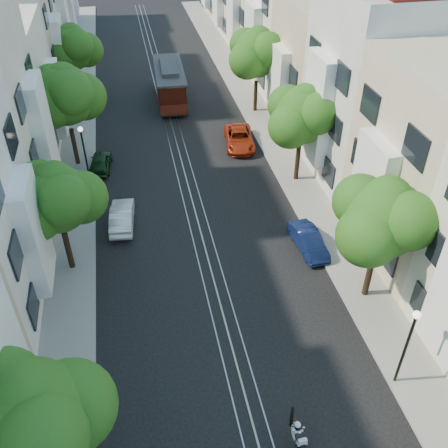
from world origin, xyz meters
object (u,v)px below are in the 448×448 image
lamp_east (409,337)px  lamp_west (84,148)px  parked_car_e_mid (308,241)px  tree_w_a (30,423)px  parked_car_e_far (239,138)px  tree_e_b (384,220)px  tree_e_c (303,117)px  tree_w_c (65,96)px  tree_e_d (258,54)px  sportbike_rider (298,436)px  tree_w_d (73,49)px  cable_car (170,82)px  parked_car_w_mid (122,216)px  tree_w_b (57,200)px  parked_car_w_far (100,162)px

lamp_east → lamp_west: (-12.60, 18.00, 0.00)m
lamp_east → parked_car_e_mid: lamp_east is taller
tree_w_a → parked_car_e_far: (11.68, 23.43, -4.12)m
tree_e_b → tree_w_a: 16.01m
tree_e_c → tree_w_c: bearing=160.9°
tree_w_a → lamp_east: 13.72m
tree_w_a → tree_w_c: size_ratio=0.94×
tree_e_d → sportbike_rider: bearing=-101.5°
tree_w_c → sportbike_rider: tree_w_c is taller
tree_w_d → tree_e_b: bearing=-61.9°
lamp_west → tree_e_d: bearing=33.5°
tree_w_c → cable_car: size_ratio=0.91×
tree_e_b → parked_car_w_mid: bearing=144.4°
lamp_east → tree_w_a: bearing=-171.4°
tree_e_b → tree_e_c: size_ratio=1.03×
parked_car_w_mid → lamp_west: bearing=-62.8°
tree_e_b → tree_e_d: size_ratio=0.98×
tree_w_c → cable_car: 12.67m
tree_w_b → lamp_west: bearing=84.0°
tree_e_b → lamp_west: bearing=136.2°
tree_e_d → parked_car_w_far: bearing=-151.5°
lamp_west → tree_e_b: bearing=-43.8°
tree_e_b → tree_w_b: (-14.40, 5.00, -0.34)m
tree_e_c → cable_car: tree_e_c is taller
tree_w_d → parked_car_w_far: 12.73m
parked_car_e_mid → parked_car_w_far: 15.70m
parked_car_w_far → cable_car: bearing=-113.2°
parked_car_e_mid → lamp_east: bearing=-90.1°
parked_car_w_far → tree_w_a: bearing=93.0°
tree_w_c → tree_w_d: size_ratio=1.09×
cable_car → parked_car_e_mid: size_ratio=2.26×
tree_e_c → parked_car_w_far: tree_e_c is taller
tree_w_c → parked_car_e_mid: tree_w_c is taller
tree_e_b → lamp_west: size_ratio=1.61×
tree_w_c → parked_car_w_mid: size_ratio=1.94×
tree_w_b → lamp_east: 16.81m
tree_e_d → lamp_east: bearing=-92.0°
tree_w_a → tree_w_c: bearing=90.0°
parked_car_w_far → parked_car_e_far: bearing=-165.1°
tree_w_b → tree_w_d: tree_w_d is taller
tree_e_c → parked_car_w_mid: tree_e_c is taller
parked_car_w_far → tree_e_c: bearing=169.6°
lamp_east → parked_car_w_mid: (-10.70, 13.31, -2.24)m
tree_e_b → tree_e_d: tree_e_d is taller
tree_e_d → cable_car: size_ratio=0.88×
lamp_west → tree_w_d: bearing=93.4°
tree_e_b → sportbike_rider: tree_e_b is taller
tree_e_b → tree_e_c: (-0.00, 11.00, -0.13)m
tree_w_a → parked_car_e_mid: size_ratio=1.95×
lamp_east → cable_car: lamp_east is taller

